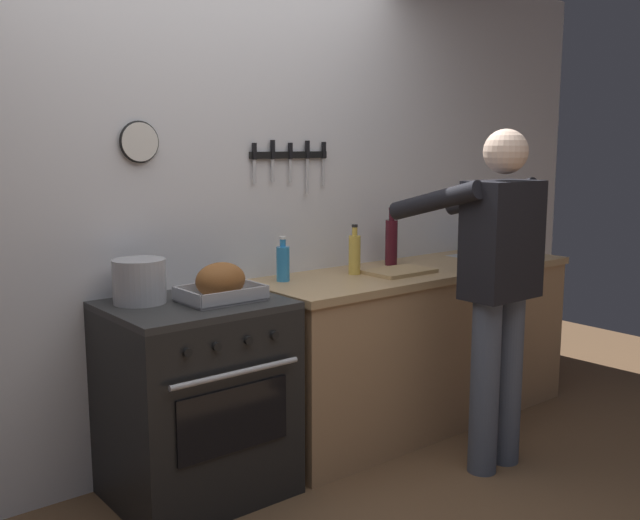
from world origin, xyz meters
The scene contains 10 objects.
wall_back centered at (0.00, 1.35, 1.30)m, with size 6.00×0.13×2.60m.
counter_block centered at (1.21, 0.99, 0.46)m, with size 2.03×0.65×0.90m.
stove centered at (-0.22, 0.99, 0.45)m, with size 0.76×0.67×0.90m.
person_cook centered at (1.06, 0.33, 0.95)m, with size 0.51×0.63×1.66m.
roasting_pan centered at (-0.11, 0.93, 0.98)m, with size 0.35×0.26×0.17m.
stock_pot centered at (-0.41, 1.12, 1.00)m, with size 0.23×0.23×0.19m.
cutting_board centered at (1.00, 0.93, 0.91)m, with size 0.36×0.24×0.02m, color tan.
bottle_cooking_oil centered at (0.79, 1.06, 1.01)m, with size 0.06×0.06×0.27m.
bottle_dish_soap centered at (0.38, 1.14, 1.00)m, with size 0.07×0.07×0.23m.
bottle_wine_red centered at (1.15, 1.15, 1.04)m, with size 0.07×0.07×0.33m.
Camera 1 is at (-1.73, -1.77, 1.59)m, focal length 40.26 mm.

